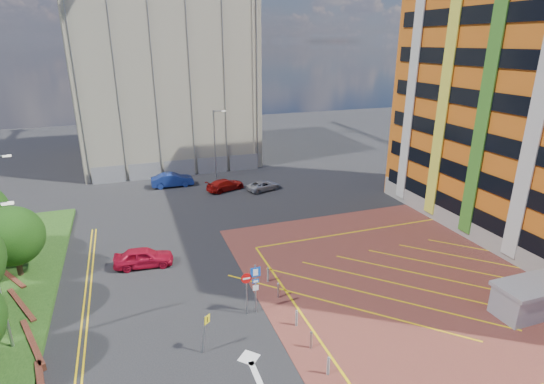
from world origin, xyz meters
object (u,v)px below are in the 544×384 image
car_silver_back (264,186)px  warning_sign (205,329)px  sign_cluster (252,285)px  car_blue_back (172,180)px  tree_c (12,236)px  car_red_back (225,185)px  car_red_left (144,257)px  cycle_shelter (532,300)px  lamp_back (215,142)px

car_silver_back → warning_sign: bearing=138.0°
sign_cluster → car_blue_back: bearing=93.6°
tree_c → car_red_back: 22.09m
sign_cluster → car_red_left: sign_cluster is taller
tree_c → car_blue_back: size_ratio=1.06×
cycle_shelter → car_silver_back: (-8.00, 26.36, -0.36)m
cycle_shelter → car_red_back: bearing=113.2°
sign_cluster → car_red_back: size_ratio=0.75×
tree_c → car_blue_back: tree_c is taller
warning_sign → cycle_shelter: (18.88, -3.05, -0.54)m
lamp_back → car_red_left: (-9.53, -19.01, -3.66)m
tree_c → car_red_left: (8.05, -1.01, -2.49)m
lamp_back → cycle_shelter: lamp_back is taller
sign_cluster → car_red_back: 22.61m
warning_sign → car_red_back: bearing=74.3°
tree_c → car_red_left: tree_c is taller
cycle_shelter → car_silver_back: size_ratio=1.17×
cycle_shelter → warning_sign: bearing=170.8°
car_blue_back → car_red_back: car_blue_back is taller
car_silver_back → car_red_back: bearing=53.6°
car_silver_back → sign_cluster: bearing=143.0°
car_red_left → warning_sign: bearing=-160.4°
car_blue_back → warning_sign: bearing=177.4°
car_silver_back → car_blue_back: bearing=46.4°
lamp_back → cycle_shelter: size_ratio=1.80×
car_red_left → car_red_back: (9.43, 14.26, -0.09)m
car_red_left → car_silver_back: (13.36, 12.87, -0.18)m
warning_sign → sign_cluster: bearing=36.6°
lamp_back → car_silver_back: size_ratio=2.10×
car_red_left → sign_cluster: bearing=-138.1°
warning_sign → car_red_back: size_ratio=0.53×
lamp_back → car_red_back: bearing=-91.1°
tree_c → sign_cluster: size_ratio=1.53×
warning_sign → car_red_left: (-2.47, 10.44, -0.72)m
car_red_left → car_blue_back: car_blue_back is taller
lamp_back → sign_cluster: size_ratio=2.50×
warning_sign → car_silver_back: size_ratio=0.59×
tree_c → car_red_back: size_ratio=1.15×
tree_c → car_red_left: size_ratio=1.19×
car_blue_back → car_silver_back: 10.30m
lamp_back → car_blue_back: 6.64m
tree_c → car_blue_back: 20.65m
lamp_back → warning_sign: size_ratio=3.56×
lamp_back → cycle_shelter: 34.75m
car_red_left → car_red_back: car_red_left is taller
sign_cluster → car_red_left: (-5.74, 8.01, -1.25)m
car_red_left → cycle_shelter: bearing=-116.0°
tree_c → warning_sign: tree_c is taller
lamp_back → car_blue_back: size_ratio=1.73×
lamp_back → warning_sign: bearing=-103.5°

